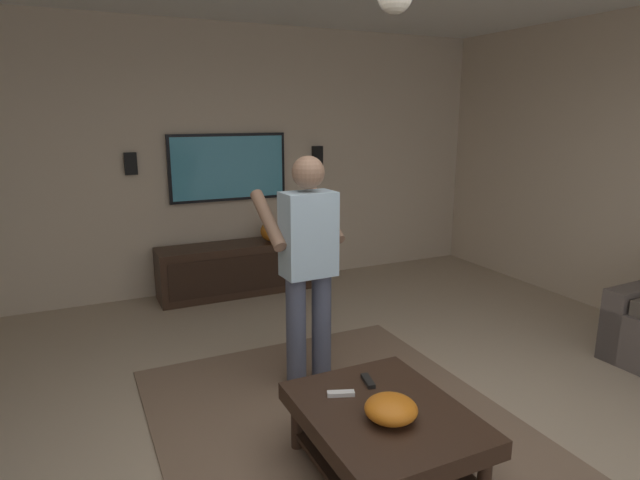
{
  "coord_description": "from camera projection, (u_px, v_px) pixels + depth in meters",
  "views": [
    {
      "loc": [
        -2.17,
        1.43,
        1.9
      ],
      "look_at": [
        1.01,
        -0.08,
        1.07
      ],
      "focal_mm": 29.84,
      "sensor_mm": 36.0,
      "label": 1
    }
  ],
  "objects": [
    {
      "name": "coffee_table",
      "position": [
        384.0,
        427.0,
        2.8
      ],
      "size": [
        1.0,
        0.8,
        0.4
      ],
      "color": "#332116",
      "rests_on": "ground"
    },
    {
      "name": "vase_round",
      "position": [
        270.0,
        231.0,
        5.79
      ],
      "size": [
        0.22,
        0.22,
        0.22
      ],
      "primitive_type": "sphere",
      "color": "orange",
      "rests_on": "media_console"
    },
    {
      "name": "tv",
      "position": [
        228.0,
        167.0,
        5.72
      ],
      "size": [
        0.05,
        1.28,
        0.72
      ],
      "rotation": [
        0.0,
        0.0,
        3.14
      ],
      "color": "black"
    },
    {
      "name": "wall_speaker_right",
      "position": [
        131.0,
        164.0,
        5.3
      ],
      "size": [
        0.06,
        0.12,
        0.22
      ],
      "primitive_type": "cube",
      "color": "black"
    },
    {
      "name": "wall_speaker_left",
      "position": [
        317.0,
        156.0,
        6.15
      ],
      "size": [
        0.06,
        0.12,
        0.22
      ],
      "primitive_type": "cube",
      "color": "black"
    },
    {
      "name": "media_console",
      "position": [
        238.0,
        268.0,
        5.75
      ],
      "size": [
        0.45,
        1.7,
        0.55
      ],
      "rotation": [
        0.0,
        0.0,
        3.14
      ],
      "color": "#332116",
      "rests_on": "ground"
    },
    {
      "name": "person_standing",
      "position": [
        307.0,
        259.0,
        3.66
      ],
      "size": [
        0.54,
        0.55,
        1.64
      ],
      "rotation": [
        0.0,
        0.0,
        0.04
      ],
      "color": "#4C5166",
      "rests_on": "ground"
    },
    {
      "name": "bowl",
      "position": [
        391.0,
        409.0,
        2.67
      ],
      "size": [
        0.27,
        0.27,
        0.12
      ],
      "primitive_type": "ellipsoid",
      "color": "orange",
      "rests_on": "coffee_table"
    },
    {
      "name": "ground_plane",
      "position": [
        385.0,
        467.0,
        2.94
      ],
      "size": [
        8.37,
        8.37,
        0.0
      ],
      "primitive_type": "plane",
      "color": "tan"
    },
    {
      "name": "area_rug",
      "position": [
        364.0,
        454.0,
        3.05
      ],
      "size": [
        3.19,
        2.15,
        0.01
      ],
      "primitive_type": "cube",
      "color": "#7A604C",
      "rests_on": "ground"
    },
    {
      "name": "remote_white",
      "position": [
        341.0,
        394.0,
        2.91
      ],
      "size": [
        0.09,
        0.16,
        0.02
      ],
      "primitive_type": "cube",
      "rotation": [
        0.0,
        0.0,
        4.35
      ],
      "color": "white",
      "rests_on": "coffee_table"
    },
    {
      "name": "wall_back_tv",
      "position": [
        213.0,
        161.0,
        5.72
      ],
      "size": [
        0.1,
        6.73,
        2.83
      ],
      "primitive_type": "cube",
      "color": "#C6B299",
      "rests_on": "ground"
    },
    {
      "name": "remote_black",
      "position": [
        368.0,
        381.0,
        3.05
      ],
      "size": [
        0.16,
        0.08,
        0.02
      ],
      "primitive_type": "cube",
      "rotation": [
        0.0,
        0.0,
        6.06
      ],
      "color": "black",
      "rests_on": "coffee_table"
    }
  ]
}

